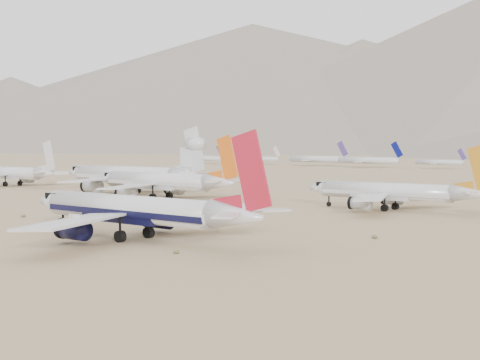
{
  "coord_description": "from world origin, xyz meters",
  "views": [
    {
      "loc": [
        85.9,
        -61.08,
        14.31
      ],
      "look_at": [
        -1.77,
        47.38,
        7.0
      ],
      "focal_mm": 50.0,
      "sensor_mm": 36.0,
      "label": 1
    }
  ],
  "objects": [
    {
      "name": "ground",
      "position": [
        0.0,
        0.0,
        0.0
      ],
      "size": [
        7000.0,
        7000.0,
        0.0
      ],
      "primitive_type": "plane",
      "color": "#8A7450",
      "rests_on": "ground"
    },
    {
      "name": "row2_orange_tail",
      "position": [
        -39.02,
        61.36,
        4.71
      ],
      "size": [
        47.1,
        46.07,
        16.8
      ],
      "color": "silver",
      "rests_on": "ground"
    },
    {
      "name": "main_airliner",
      "position": [
        11.37,
        6.67,
        4.49
      ],
      "size": [
        46.3,
        45.22,
        16.34
      ],
      "color": "silver",
      "rests_on": "ground"
    },
    {
      "name": "row2_white_twin",
      "position": [
        -120.99,
        69.51,
        4.47
      ],
      "size": [
        44.42,
        43.47,
        15.87
      ],
      "color": "silver",
      "rests_on": "ground"
    },
    {
      "name": "row2_gold_tail",
      "position": [
        20.67,
        72.41,
        4.06
      ],
      "size": [
        40.77,
        39.87,
        14.52
      ],
      "color": "silver",
      "rests_on": "ground"
    },
    {
      "name": "row2_white_trijet",
      "position": [
        -61.23,
        70.64,
        5.62
      ],
      "size": [
        54.79,
        53.55,
        19.42
      ],
      "color": "silver",
      "rests_on": "ground"
    }
  ]
}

